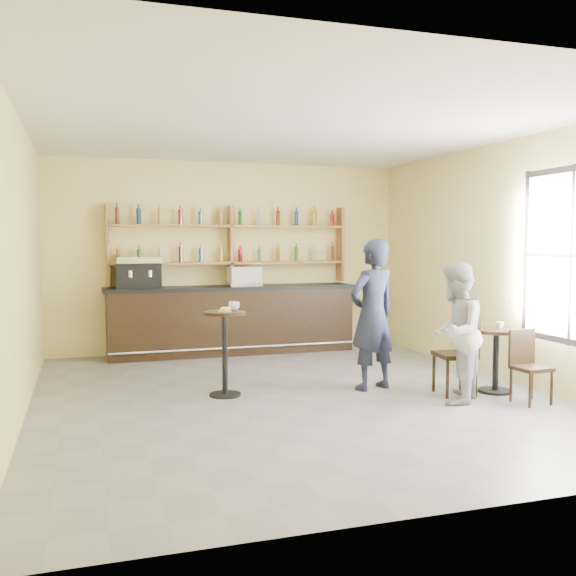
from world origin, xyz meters
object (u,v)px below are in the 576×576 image
object	(u,v)px
bar_counter	(232,320)
pedestal_table	(225,354)
espresso_machine	(139,272)
chair_south	(531,367)
pastry_case	(244,276)
patron_second	(455,333)
man_main	(372,315)
chair_west	(455,354)
cafe_table	(496,360)

from	to	relation	value
bar_counter	pedestal_table	xyz separation A→B (m)	(-0.74, -2.88, -0.05)
espresso_machine	chair_south	xyz separation A→B (m)	(4.05, -4.31, -0.95)
bar_counter	espresso_machine	bearing A→B (deg)	180.00
espresso_machine	pastry_case	world-z (taller)	espresso_machine
pedestal_table	patron_second	world-z (taller)	patron_second
espresso_machine	man_main	bearing A→B (deg)	-45.37
bar_counter	pedestal_table	bearing A→B (deg)	-104.43
pastry_case	man_main	distance (m)	3.24
pastry_case	patron_second	xyz separation A→B (m)	(1.53, -3.99, -0.47)
bar_counter	pastry_case	size ratio (longest dim) A/B	7.82
chair_south	bar_counter	bearing A→B (deg)	116.34
bar_counter	pastry_case	world-z (taller)	pastry_case
pedestal_table	pastry_case	bearing A→B (deg)	71.82
espresso_machine	patron_second	size ratio (longest dim) A/B	0.43
man_main	chair_south	xyz separation A→B (m)	(1.44, -1.21, -0.52)
espresso_machine	chair_west	xyz separation A→B (m)	(3.45, -3.66, -0.87)
espresso_machine	cafe_table	bearing A→B (deg)	-38.36
bar_counter	chair_south	bearing A→B (deg)	-59.48
pedestal_table	chair_west	world-z (taller)	pedestal_table
bar_counter	pedestal_table	distance (m)	2.98
patron_second	chair_west	bearing A→B (deg)	-169.56
pedestal_table	man_main	distance (m)	1.91
bar_counter	man_main	xyz separation A→B (m)	(1.10, -3.10, 0.38)
man_main	cafe_table	xyz separation A→B (m)	(1.39, -0.61, -0.55)
bar_counter	pastry_case	bearing A→B (deg)	0.00
pastry_case	chair_south	size ratio (longest dim) A/B	0.63
pastry_case	cafe_table	world-z (taller)	pastry_case
espresso_machine	chair_south	distance (m)	5.99
espresso_machine	pastry_case	xyz separation A→B (m)	(1.71, 0.00, -0.09)
man_main	chair_west	xyz separation A→B (m)	(0.84, -0.56, -0.45)
chair_west	pedestal_table	bearing A→B (deg)	-101.12
chair_west	chair_south	xyz separation A→B (m)	(0.60, -0.65, -0.08)
pastry_case	man_main	xyz separation A→B (m)	(0.90, -3.10, -0.34)
chair_south	man_main	bearing A→B (deg)	135.68
man_main	cafe_table	size ratio (longest dim) A/B	2.39
chair_south	patron_second	world-z (taller)	patron_second
cafe_table	chair_west	size ratio (longest dim) A/B	0.79
man_main	pastry_case	bearing A→B (deg)	-90.94
pedestal_table	chair_west	size ratio (longest dim) A/B	1.03
espresso_machine	pedestal_table	bearing A→B (deg)	-70.61
espresso_machine	man_main	world-z (taller)	man_main
cafe_table	chair_south	bearing A→B (deg)	-85.24
man_main	patron_second	xyz separation A→B (m)	(0.63, -0.90, -0.14)
pastry_case	patron_second	world-z (taller)	patron_second
pedestal_table	chair_south	xyz separation A→B (m)	(3.28, -1.43, -0.09)
chair_west	bar_counter	bearing A→B (deg)	-147.02
pastry_case	cafe_table	distance (m)	4.45
pedestal_table	bar_counter	bearing A→B (deg)	75.57
pastry_case	cafe_table	xyz separation A→B (m)	(2.29, -3.71, -0.89)
cafe_table	patron_second	xyz separation A→B (m)	(-0.76, -0.28, 0.41)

